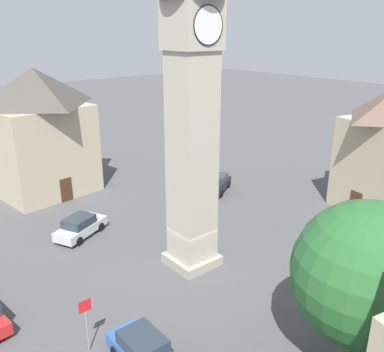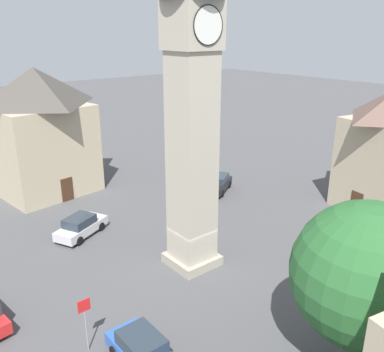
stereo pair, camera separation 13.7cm
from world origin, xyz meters
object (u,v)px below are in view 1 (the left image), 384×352
car_silver_kerb (80,226)px  car_white_side (144,352)px  road_sign (86,317)px  car_black_far (217,183)px  car_red_corner (345,265)px  building_shop_left (39,131)px  pedestrian (195,206)px  clock_tower (192,46)px  tree (367,274)px

car_silver_kerb → car_white_side: bearing=-103.5°
road_sign → car_black_far: bearing=31.4°
car_red_corner → car_white_side: bearing=172.5°
road_sign → car_red_corner: bearing=-15.7°
car_white_side → car_black_far: bearing=38.9°
car_silver_kerb → building_shop_left: size_ratio=0.40×
pedestrian → car_black_far: bearing=30.9°
car_silver_kerb → pedestrian: bearing=-19.2°
clock_tower → building_shop_left: bearing=97.6°
pedestrian → building_shop_left: bearing=117.3°
building_shop_left → road_sign: (-6.18, -21.43, -3.84)m
car_red_corner → tree: 8.36m
car_silver_kerb → car_black_far: size_ratio=1.01×
car_silver_kerb → clock_tower: bearing=-64.0°
clock_tower → car_black_far: 18.06m
pedestrian → road_sign: (-13.10, -8.04, 0.89)m
clock_tower → car_silver_kerb: clock_tower is taller
car_black_far → building_shop_left: building_shop_left is taller
clock_tower → car_white_side: bearing=-143.1°
building_shop_left → tree: bearing=-85.0°
clock_tower → tree: clock_tower is taller
tree → car_red_corner: bearing=34.3°
car_white_side → car_black_far: same height
car_white_side → building_shop_left: bearing=79.0°
car_red_corner → tree: (-6.09, -4.15, 3.95)m
car_white_side → car_black_far: size_ratio=0.94×
car_silver_kerb → tree: (4.03, -19.27, 3.95)m
car_silver_kerb → car_white_side: same height
car_white_side → building_shop_left: building_shop_left is taller
car_white_side → tree: bearing=-39.1°
car_white_side → road_sign: 3.08m
car_black_far → building_shop_left: bearing=140.4°
car_black_far → pedestrian: (-5.37, -3.22, 0.25)m
clock_tower → car_black_far: size_ratio=5.19×
building_shop_left → car_silver_kerb: bearing=-97.8°
pedestrian → car_white_side: bearing=-137.9°
pedestrian → building_shop_left: 15.80m
car_red_corner → tree: tree is taller
clock_tower → pedestrian: 14.14m
pedestrian → road_sign: size_ratio=0.60×
clock_tower → building_shop_left: 20.18m
car_silver_kerb → pedestrian: pedestrian is taller
clock_tower → car_white_side: 15.48m
car_black_far → road_sign: 21.66m
tree → road_sign: tree is taller
clock_tower → car_black_far: (9.82, 8.33, -12.66)m
car_red_corner → pedestrian: size_ratio=2.64×
pedestrian → tree: size_ratio=0.22×
tree → building_shop_left: bearing=95.0°
pedestrian → road_sign: bearing=-148.5°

